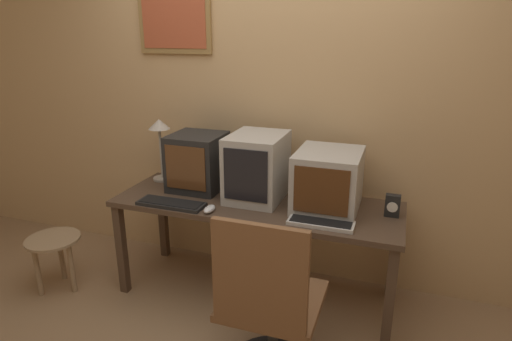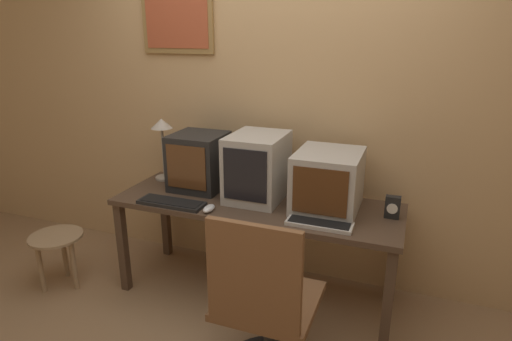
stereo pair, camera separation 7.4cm
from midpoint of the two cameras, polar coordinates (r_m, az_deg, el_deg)
wall_back at (r=3.07m, az=3.48°, el=9.20°), size 8.00×0.08×2.60m
desk at (r=2.86m, az=0.75°, el=-5.58°), size 1.89×0.65×0.70m
monitor_left at (r=3.05m, az=-6.94°, el=1.23°), size 0.36×0.37×0.39m
monitor_center at (r=2.83m, az=0.93°, el=0.49°), size 0.35×0.44×0.44m
monitor_right at (r=2.72m, az=10.34°, el=-1.35°), size 0.39×0.47×0.37m
keyboard_main at (r=2.84m, az=-10.47°, el=-4.23°), size 0.45×0.15×0.03m
keyboard_side at (r=2.53m, az=9.29°, el=-7.00°), size 0.39×0.14×0.03m
mouse_near_keyboard at (r=2.70m, az=-5.52°, el=-5.06°), size 0.06×0.12×0.04m
desk_clock at (r=2.72m, az=18.49°, el=-4.67°), size 0.09×0.05×0.14m
desk_lamp at (r=3.24m, az=-11.77°, el=4.82°), size 0.16×0.16×0.46m
office_chair at (r=2.28m, az=2.14°, el=-18.71°), size 0.51×0.51×0.99m
side_stool at (r=3.39m, az=-24.41°, el=-9.11°), size 0.37×0.37×0.40m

